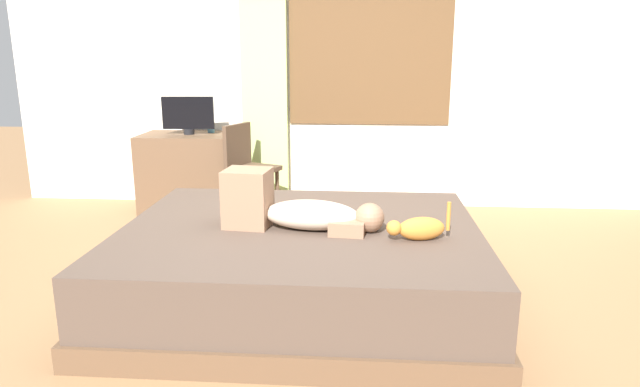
# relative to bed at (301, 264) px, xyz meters

# --- Properties ---
(ground_plane) EXTENTS (16.00, 16.00, 0.00)m
(ground_plane) POSITION_rel_bed_xyz_m (0.09, -0.14, -0.24)
(ground_plane) COLOR olive
(back_wall_with_window) EXTENTS (6.40, 0.14, 2.90)m
(back_wall_with_window) POSITION_rel_bed_xyz_m (0.11, 2.35, 1.21)
(back_wall_with_window) COLOR silver
(back_wall_with_window) RESTS_ON ground
(bed) EXTENTS (2.16, 1.81, 0.48)m
(bed) POSITION_rel_bed_xyz_m (0.00, 0.00, 0.00)
(bed) COLOR brown
(bed) RESTS_ON ground
(person_lying) EXTENTS (0.94, 0.34, 0.34)m
(person_lying) POSITION_rel_bed_xyz_m (-0.03, -0.04, 0.36)
(person_lying) COLOR #CCB299
(person_lying) RESTS_ON bed
(cat) EXTENTS (0.35, 0.16, 0.21)m
(cat) POSITION_rel_bed_xyz_m (0.67, -0.21, 0.31)
(cat) COLOR #C67A2D
(cat) RESTS_ON bed
(desk) EXTENTS (0.90, 0.56, 0.74)m
(desk) POSITION_rel_bed_xyz_m (-1.27, 1.96, 0.13)
(desk) COLOR brown
(desk) RESTS_ON ground
(tv_monitor) EXTENTS (0.48, 0.10, 0.35)m
(tv_monitor) POSITION_rel_bed_xyz_m (-1.26, 1.96, 0.68)
(tv_monitor) COLOR black
(tv_monitor) RESTS_ON desk
(cup) EXTENTS (0.07, 0.07, 0.09)m
(cup) POSITION_rel_bed_xyz_m (-1.09, 2.08, 0.55)
(cup) COLOR teal
(cup) RESTS_ON desk
(chair_by_desk) EXTENTS (0.50, 0.50, 0.86)m
(chair_by_desk) POSITION_rel_bed_xyz_m (-0.68, 1.76, 0.27)
(chair_by_desk) COLOR #4C3828
(chair_by_desk) RESTS_ON ground
(curtain_left) EXTENTS (0.44, 0.06, 2.31)m
(curtain_left) POSITION_rel_bed_xyz_m (-0.59, 2.24, 0.91)
(curtain_left) COLOR #ADCC75
(curtain_left) RESTS_ON ground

